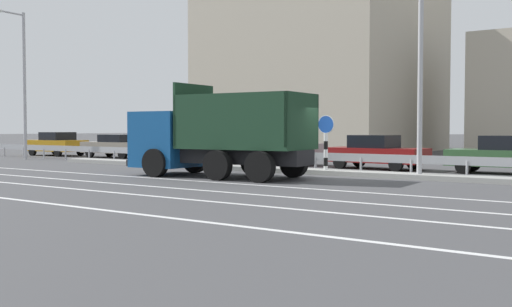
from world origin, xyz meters
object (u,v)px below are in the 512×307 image
(street_lamp_1, at_px, (420,15))
(parked_car_1, at_px, (116,146))
(median_road_sign, at_px, (326,143))
(parked_car_2, at_px, (180,149))
(parked_car_0, at_px, (57,144))
(parked_car_4, at_px, (376,152))
(dump_truck, at_px, (201,142))
(parked_car_5, at_px, (502,155))
(parked_car_3, at_px, (274,149))
(street_lamp_0, at_px, (22,78))

(street_lamp_1, relative_size, parked_car_1, 2.36)
(median_road_sign, relative_size, parked_car_2, 0.53)
(parked_car_0, bearing_deg, parked_car_4, -91.09)
(dump_truck, relative_size, parked_car_1, 1.60)
(parked_car_2, relative_size, parked_car_4, 0.98)
(parked_car_0, relative_size, parked_car_5, 1.01)
(median_road_sign, xyz_separation_m, parked_car_0, (-21.98, 3.79, -0.43))
(dump_truck, relative_size, street_lamp_1, 0.68)
(parked_car_2, distance_m, parked_car_5, 16.59)
(parked_car_1, relative_size, parked_car_2, 1.02)
(parked_car_2, bearing_deg, parked_car_3, 89.07)
(median_road_sign, xyz_separation_m, street_lamp_0, (-19.62, -0.19, 3.45))
(dump_truck, xyz_separation_m, parked_car_4, (3.72, 7.36, -0.52))
(street_lamp_1, height_order, parked_car_3, street_lamp_1)
(dump_truck, relative_size, street_lamp_0, 0.85)
(median_road_sign, bearing_deg, street_lamp_1, -1.43)
(parked_car_0, distance_m, parked_car_1, 5.31)
(parked_car_1, xyz_separation_m, parked_car_2, (5.64, -0.47, -0.07))
(parked_car_0, relative_size, parked_car_4, 0.94)
(street_lamp_1, bearing_deg, parked_car_1, 168.27)
(parked_car_4, bearing_deg, dump_truck, -22.61)
(street_lamp_0, xyz_separation_m, parked_car_4, (19.97, 4.10, -3.91))
(street_lamp_0, height_order, parked_car_0, street_lamp_0)
(parked_car_3, distance_m, parked_car_5, 10.65)
(parked_car_3, bearing_deg, median_road_sign, -132.81)
(street_lamp_0, xyz_separation_m, parked_car_3, (14.51, 4.24, -3.87))
(street_lamp_0, bearing_deg, parked_car_2, 24.23)
(dump_truck, height_order, parked_car_4, dump_truck)
(street_lamp_1, xyz_separation_m, parked_car_4, (-3.38, 4.01, -4.99))
(street_lamp_0, distance_m, parked_car_1, 6.55)
(street_lamp_1, height_order, parked_car_1, street_lamp_1)
(parked_car_4, bearing_deg, parked_car_0, -85.50)
(median_road_sign, height_order, street_lamp_1, street_lamp_1)
(parked_car_0, xyz_separation_m, parked_car_3, (16.87, 0.27, 0.01))
(parked_car_5, bearing_deg, parked_car_2, 89.40)
(parked_car_0, height_order, parked_car_5, parked_car_0)
(street_lamp_1, height_order, parked_car_4, street_lamp_1)
(median_road_sign, distance_m, street_lamp_0, 19.93)
(median_road_sign, distance_m, parked_car_5, 6.95)
(street_lamp_1, bearing_deg, parked_car_4, 130.14)
(street_lamp_0, bearing_deg, parked_car_5, 9.84)
(parked_car_3, xyz_separation_m, parked_car_4, (5.45, -0.14, -0.04))
(median_road_sign, height_order, parked_car_1, median_road_sign)
(dump_truck, distance_m, parked_car_4, 8.27)
(street_lamp_0, bearing_deg, median_road_sign, 0.55)
(dump_truck, height_order, median_road_sign, dump_truck)
(parked_car_0, distance_m, parked_car_5, 27.51)
(dump_truck, xyz_separation_m, street_lamp_1, (7.10, 3.36, 4.48))
(street_lamp_0, bearing_deg, parked_car_1, 55.79)
(parked_car_1, distance_m, parked_car_2, 5.66)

